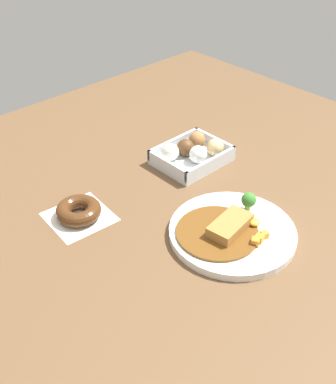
# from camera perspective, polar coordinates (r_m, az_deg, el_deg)

# --- Properties ---
(ground_plane) EXTENTS (1.60, 1.60, 0.00)m
(ground_plane) POSITION_cam_1_polar(r_m,az_deg,el_deg) (1.10, 3.35, -3.60)
(ground_plane) COLOR brown
(curry_plate) EXTENTS (0.28, 0.28, 0.07)m
(curry_plate) POSITION_cam_1_polar(r_m,az_deg,el_deg) (1.06, 7.58, -4.65)
(curry_plate) COLOR white
(curry_plate) RESTS_ON ground_plane
(donut_box) EXTENTS (0.19, 0.15, 0.06)m
(donut_box) POSITION_cam_1_polar(r_m,az_deg,el_deg) (1.30, 2.94, 4.70)
(donut_box) COLOR silver
(donut_box) RESTS_ON ground_plane
(chocolate_ring_donut) EXTENTS (0.15, 0.15, 0.04)m
(chocolate_ring_donut) POSITION_cam_1_polar(r_m,az_deg,el_deg) (1.12, -10.63, -2.26)
(chocolate_ring_donut) COLOR white
(chocolate_ring_donut) RESTS_ON ground_plane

